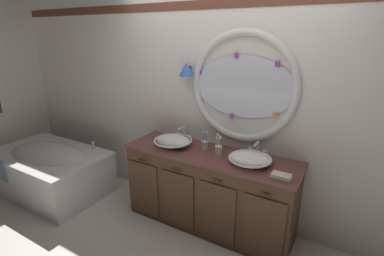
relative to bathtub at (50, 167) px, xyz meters
name	(u,v)px	position (x,y,z in m)	size (l,w,h in m)	color
ground_plane	(196,237)	(2.19, 0.15, -0.34)	(14.00, 14.00, 0.00)	silver
back_wall_assembly	(225,104)	(2.21, 0.74, 0.99)	(6.40, 0.26, 2.60)	silver
vanity_counter	(209,189)	(2.19, 0.43, 0.10)	(1.86, 0.59, 0.87)	brown
bathtub	(50,167)	(0.00, 0.00, 0.00)	(1.57, 0.96, 0.66)	white
sink_basin_left	(173,141)	(1.75, 0.40, 0.59)	(0.43, 0.43, 0.12)	white
sink_basin_right	(250,159)	(2.63, 0.40, 0.58)	(0.41, 0.41, 0.10)	white
faucet_set_left	(183,134)	(1.75, 0.62, 0.60)	(0.21, 0.14, 0.17)	silver
faucet_set_right	(257,150)	(2.63, 0.62, 0.59)	(0.21, 0.14, 0.16)	silver
toothbrush_holder_left	(205,144)	(2.10, 0.49, 0.59)	(0.08, 0.08, 0.21)	silver
toothbrush_holder_right	(219,149)	(2.27, 0.46, 0.58)	(0.08, 0.08, 0.22)	white
soap_dispenser	(218,142)	(2.21, 0.60, 0.60)	(0.06, 0.07, 0.15)	#EFE5C6
folded_hand_towel	(281,176)	(2.96, 0.26, 0.55)	(0.18, 0.11, 0.04)	beige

